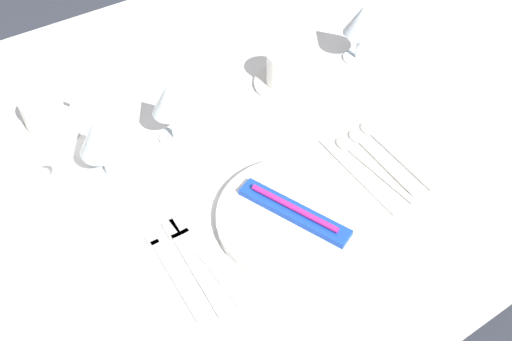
% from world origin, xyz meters
% --- Properties ---
extents(ground_plane, '(6.00, 6.00, 0.00)m').
position_xyz_m(ground_plane, '(0.00, 0.00, 0.00)').
color(ground_plane, '#383D47').
extents(dining_table, '(1.80, 1.11, 0.74)m').
position_xyz_m(dining_table, '(0.00, 0.00, 0.66)').
color(dining_table, white).
rests_on(dining_table, ground).
extents(dinner_plate, '(0.27, 0.27, 0.02)m').
position_xyz_m(dinner_plate, '(-0.02, -0.28, 0.75)').
color(dinner_plate, white).
rests_on(dinner_plate, dining_table).
extents(toothbrush_package, '(0.11, 0.21, 0.02)m').
position_xyz_m(toothbrush_package, '(-0.02, -0.28, 0.77)').
color(toothbrush_package, blue).
rests_on(toothbrush_package, dinner_plate).
extents(fork_outer, '(0.03, 0.21, 0.00)m').
position_xyz_m(fork_outer, '(-0.19, -0.25, 0.74)').
color(fork_outer, beige).
rests_on(fork_outer, dining_table).
extents(fork_inner, '(0.03, 0.21, 0.00)m').
position_xyz_m(fork_inner, '(-0.22, -0.25, 0.74)').
color(fork_inner, beige).
rests_on(fork_inner, dining_table).
extents(fork_salad, '(0.02, 0.21, 0.00)m').
position_xyz_m(fork_salad, '(-0.25, -0.24, 0.74)').
color(fork_salad, beige).
rests_on(fork_salad, dining_table).
extents(dinner_knife, '(0.02, 0.22, 0.00)m').
position_xyz_m(dinner_knife, '(0.14, -0.26, 0.74)').
color(dinner_knife, beige).
rests_on(dinner_knife, dining_table).
extents(spoon_soup, '(0.03, 0.21, 0.01)m').
position_xyz_m(spoon_soup, '(0.17, -0.24, 0.74)').
color(spoon_soup, beige).
rests_on(spoon_soup, dining_table).
extents(spoon_dessert, '(0.03, 0.21, 0.01)m').
position_xyz_m(spoon_dessert, '(0.20, -0.23, 0.74)').
color(spoon_dessert, beige).
rests_on(spoon_dessert, dining_table).
extents(spoon_tea, '(0.03, 0.21, 0.01)m').
position_xyz_m(spoon_tea, '(0.24, -0.23, 0.74)').
color(spoon_tea, beige).
rests_on(spoon_tea, dining_table).
extents(saucer_left, '(0.13, 0.13, 0.01)m').
position_xyz_m(saucer_left, '(-0.40, 0.02, 0.74)').
color(saucer_left, white).
rests_on(saucer_left, dining_table).
extents(coffee_cup_left, '(0.11, 0.08, 0.07)m').
position_xyz_m(coffee_cup_left, '(-0.40, 0.02, 0.79)').
color(coffee_cup_left, white).
rests_on(coffee_cup_left, saucer_left).
extents(saucer_right, '(0.13, 0.13, 0.01)m').
position_xyz_m(saucer_right, '(0.18, 0.04, 0.74)').
color(saucer_right, white).
rests_on(saucer_right, dining_table).
extents(coffee_cup_right, '(0.10, 0.08, 0.07)m').
position_xyz_m(coffee_cup_right, '(0.18, 0.04, 0.79)').
color(coffee_cup_right, white).
rests_on(coffee_cup_right, saucer_right).
extents(saucer_far, '(0.13, 0.13, 0.01)m').
position_xyz_m(saucer_far, '(-0.30, 0.18, 0.74)').
color(saucer_far, white).
rests_on(saucer_far, dining_table).
extents(coffee_cup_far, '(0.11, 0.08, 0.07)m').
position_xyz_m(coffee_cup_far, '(-0.30, 0.18, 0.79)').
color(coffee_cup_far, white).
rests_on(coffee_cup_far, saucer_far).
extents(wine_glass_centre, '(0.07, 0.07, 0.14)m').
position_xyz_m(wine_glass_centre, '(-0.10, 0.02, 0.84)').
color(wine_glass_centre, silver).
rests_on(wine_glass_centre, dining_table).
extents(wine_glass_left, '(0.08, 0.08, 0.14)m').
position_xyz_m(wine_glass_left, '(-0.25, 0.00, 0.84)').
color(wine_glass_left, silver).
rests_on(wine_glass_left, dining_table).
extents(wine_glass_right, '(0.08, 0.08, 0.14)m').
position_xyz_m(wine_glass_right, '(0.37, 0.02, 0.84)').
color(wine_glass_right, silver).
rests_on(wine_glass_right, dining_table).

